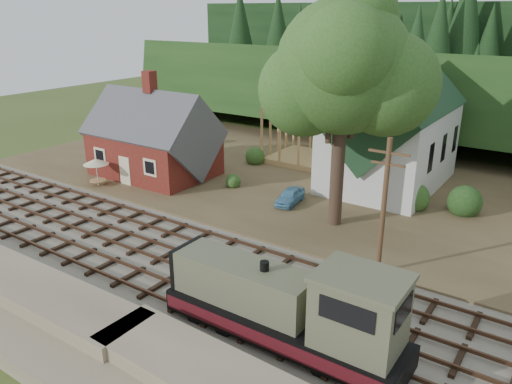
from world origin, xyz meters
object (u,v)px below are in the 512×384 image
Objects in this scene: locomotive at (291,309)px; patio_set at (96,163)px; car_green at (136,164)px; car_blue at (290,196)px.

locomotive is 4.84× the size of patio_set.
locomotive is 27.99m from car_green.
car_blue is at bearing 19.61° from patio_set.
locomotive is 25.55m from patio_set.
car_green is (-24.36, 13.75, -1.10)m from locomotive.
car_green is at bearing 95.58° from patio_set.
locomotive is at bearing -66.96° from car_blue.
patio_set is at bearing 168.40° from car_green.
patio_set is (-15.33, -5.46, 1.37)m from car_blue.
car_blue is 1.49× the size of patio_set.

